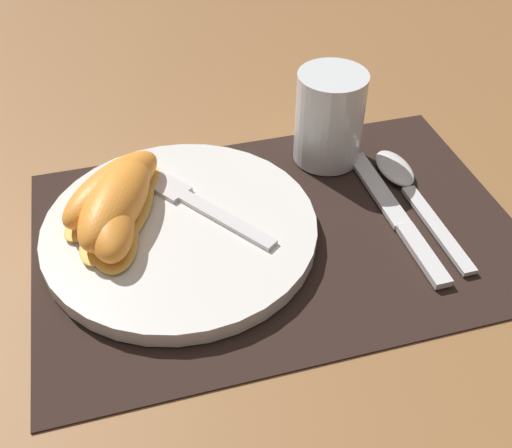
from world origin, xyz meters
TOP-DOWN VIEW (x-y plane):
  - ground_plane at (0.00, 0.00)m, footprint 3.00×3.00m
  - placemat at (0.00, 0.00)m, footprint 0.46×0.31m
  - plate at (-0.09, 0.02)m, footprint 0.26×0.26m
  - juice_glass at (0.09, 0.10)m, footprint 0.07×0.07m
  - knife at (0.12, -0.01)m, footprint 0.02×0.20m
  - spoon at (0.15, 0.03)m, footprint 0.03×0.19m
  - fork at (-0.08, 0.05)m, footprint 0.12×0.16m
  - citrus_wedge_0 at (-0.15, 0.06)m, footprint 0.13×0.12m
  - citrus_wedge_1 at (-0.15, 0.04)m, footprint 0.11×0.14m
  - citrus_wedge_2 at (-0.15, 0.01)m, footprint 0.05×0.10m

SIDE VIEW (x-z plane):
  - ground_plane at x=0.00m, z-range 0.00..0.00m
  - placemat at x=0.00m, z-range 0.00..0.00m
  - knife at x=0.12m, z-range 0.00..0.01m
  - spoon at x=0.15m, z-range 0.00..0.01m
  - plate at x=-0.09m, z-range 0.00..0.02m
  - fork at x=-0.08m, z-range 0.02..0.03m
  - citrus_wedge_2 at x=-0.15m, z-range 0.02..0.05m
  - citrus_wedge_0 at x=-0.15m, z-range 0.02..0.06m
  - citrus_wedge_1 at x=-0.15m, z-range 0.02..0.06m
  - juice_glass at x=0.09m, z-range 0.00..0.10m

